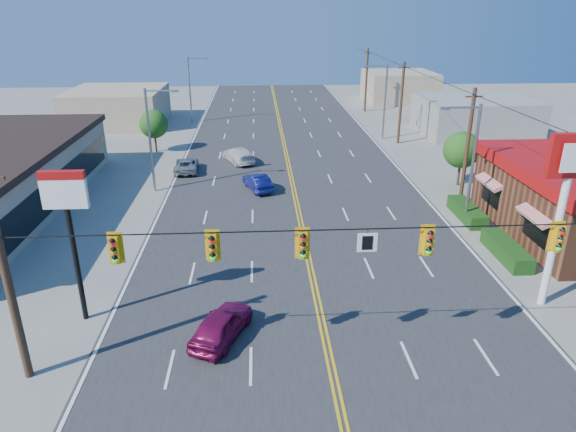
{
  "coord_description": "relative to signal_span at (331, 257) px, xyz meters",
  "views": [
    {
      "loc": [
        -2.76,
        -16.98,
        13.54
      ],
      "look_at": [
        -1.1,
        10.7,
        2.2
      ],
      "focal_mm": 32.0,
      "sensor_mm": 36.0,
      "label": 1
    }
  ],
  "objects": [
    {
      "name": "tree_kfc_rear",
      "position": [
        13.62,
        22.0,
        -1.95
      ],
      "size": [
        2.94,
        2.94,
        4.41
      ],
      "color": "#47301E",
      "rests_on": "ground"
    },
    {
      "name": "kfc_pylon",
      "position": [
        11.12,
        4.0,
        1.16
      ],
      "size": [
        2.2,
        0.36,
        8.5
      ],
      "color": "white",
      "rests_on": "ground"
    },
    {
      "name": "streetlight_se",
      "position": [
        10.91,
        14.0,
        -0.37
      ],
      "size": [
        2.55,
        0.25,
        8.0
      ],
      "color": "gray",
      "rests_on": "ground"
    },
    {
      "name": "streetlight_nw",
      "position": [
        -10.67,
        48.0,
        -0.37
      ],
      "size": [
        2.55,
        0.25,
        8.0
      ],
      "color": "gray",
      "rests_on": "ground"
    },
    {
      "name": "bld_west_far",
      "position": [
        -19.88,
        48.0,
        -2.79
      ],
      "size": [
        11.0,
        12.0,
        4.2
      ],
      "primitive_type": "cube",
      "color": "tan",
      "rests_on": "ground"
    },
    {
      "name": "road",
      "position": [
        0.12,
        20.0,
        -4.86
      ],
      "size": [
        20.0,
        120.0,
        0.06
      ],
      "primitive_type": "cube",
      "color": "#2D2D30",
      "rests_on": "ground"
    },
    {
      "name": "car_magenta",
      "position": [
        -4.4,
        2.0,
        -4.21
      ],
      "size": [
        2.99,
        4.26,
        1.35
      ],
      "primitive_type": "imported",
      "rotation": [
        0.0,
        0.0,
        2.75
      ],
      "color": "maroon",
      "rests_on": "ground"
    },
    {
      "name": "signal_span",
      "position": [
        0.0,
        0.0,
        0.0
      ],
      "size": [
        24.32,
        0.34,
        9.0
      ],
      "color": "#47301E",
      "rests_on": "ground"
    },
    {
      "name": "utility_pole_far",
      "position": [
        12.32,
        54.0,
        -0.69
      ],
      "size": [
        0.28,
        0.28,
        8.4
      ],
      "primitive_type": "cylinder",
      "color": "#47301E",
      "rests_on": "ground"
    },
    {
      "name": "tree_west",
      "position": [
        -12.88,
        34.0,
        -2.09
      ],
      "size": [
        2.8,
        2.8,
        4.2
      ],
      "color": "#47301E",
      "rests_on": "ground"
    },
    {
      "name": "streetlight_ne",
      "position": [
        10.91,
        38.0,
        -0.37
      ],
      "size": [
        2.55,
        0.25,
        8.0
      ],
      "color": "gray",
      "rests_on": "ground"
    },
    {
      "name": "utility_pole_mid",
      "position": [
        12.32,
        36.0,
        -0.69
      ],
      "size": [
        0.28,
        0.28,
        8.4
      ],
      "primitive_type": "cylinder",
      "color": "#47301E",
      "rests_on": "ground"
    },
    {
      "name": "utility_pole_near",
      "position": [
        12.32,
        18.0,
        -0.69
      ],
      "size": [
        0.28,
        0.28,
        8.4
      ],
      "primitive_type": "cylinder",
      "color": "#47301E",
      "rests_on": "ground"
    },
    {
      "name": "car_blue",
      "position": [
        -2.74,
        21.6,
        -4.25
      ],
      "size": [
        2.55,
        4.1,
        1.28
      ],
      "primitive_type": "imported",
      "rotation": [
        0.0,
        0.0,
        3.48
      ],
      "color": "#0E1356",
      "rests_on": "ground"
    },
    {
      "name": "ground",
      "position": [
        0.12,
        0.0,
        -4.89
      ],
      "size": [
        160.0,
        160.0,
        0.0
      ],
      "primitive_type": "plane",
      "color": "gray",
      "rests_on": "ground"
    },
    {
      "name": "car_silver",
      "position": [
        -8.97,
        26.88,
        -4.29
      ],
      "size": [
        2.18,
        4.35,
        1.18
      ],
      "primitive_type": "imported",
      "rotation": [
        0.0,
        0.0,
        3.19
      ],
      "color": "#A0A1A5",
      "rests_on": "ground"
    },
    {
      "name": "bld_east_mid",
      "position": [
        22.12,
        40.0,
        -2.89
      ],
      "size": [
        12.0,
        10.0,
        4.0
      ],
      "primitive_type": "cube",
      "color": "gray",
      "rests_on": "ground"
    },
    {
      "name": "pizza_hut_sign",
      "position": [
        -10.88,
        4.0,
        0.3
      ],
      "size": [
        1.9,
        0.3,
        6.85
      ],
      "color": "black",
      "rests_on": "ground"
    },
    {
      "name": "streetlight_sw",
      "position": [
        -10.67,
        22.0,
        -0.37
      ],
      "size": [
        2.55,
        0.25,
        8.0
      ],
      "color": "gray",
      "rests_on": "ground"
    },
    {
      "name": "car_white",
      "position": [
        -4.49,
        29.6,
        -4.2
      ],
      "size": [
        3.67,
        5.13,
        1.38
      ],
      "primitive_type": "imported",
      "rotation": [
        0.0,
        0.0,
        3.55
      ],
      "color": "silver",
      "rests_on": "ground"
    },
    {
      "name": "bld_east_far",
      "position": [
        19.12,
        62.0,
        -2.69
      ],
      "size": [
        10.0,
        10.0,
        4.4
      ],
      "primitive_type": "cube",
      "color": "tan",
      "rests_on": "ground"
    }
  ]
}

